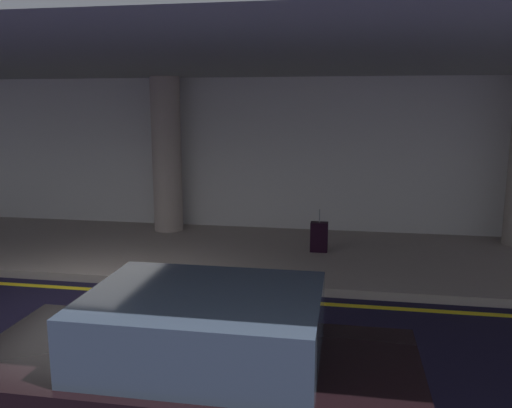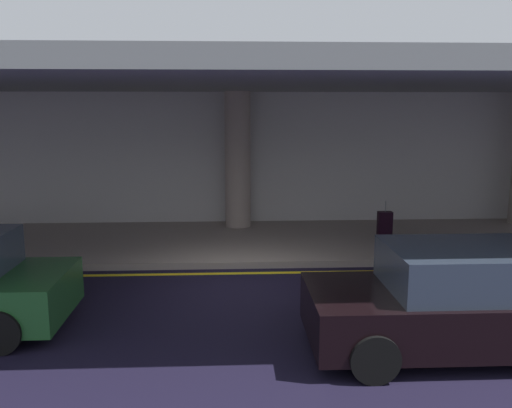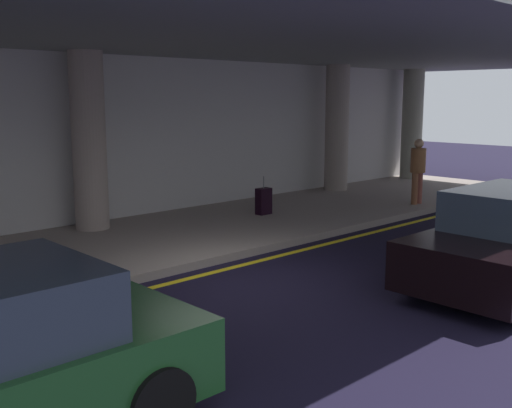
# 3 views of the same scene
# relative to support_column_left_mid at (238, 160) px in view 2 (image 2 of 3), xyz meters

# --- Properties ---
(ground_plane) EXTENTS (60.00, 60.00, 0.00)m
(ground_plane) POSITION_rel_support_column_left_mid_xyz_m (0.00, -4.58, -1.97)
(ground_plane) COLOR black
(sidewalk) EXTENTS (26.00, 4.20, 0.15)m
(sidewalk) POSITION_rel_support_column_left_mid_xyz_m (0.00, -1.48, -1.90)
(sidewalk) COLOR gray
(sidewalk) RESTS_ON ground
(lane_stripe_yellow) EXTENTS (26.00, 0.14, 0.01)m
(lane_stripe_yellow) POSITION_rel_support_column_left_mid_xyz_m (0.00, -3.89, -1.97)
(lane_stripe_yellow) COLOR yellow
(lane_stripe_yellow) RESTS_ON ground
(support_column_left_mid) EXTENTS (0.69, 0.69, 3.65)m
(support_column_left_mid) POSITION_rel_support_column_left_mid_xyz_m (0.00, 0.00, 0.00)
(support_column_left_mid) COLOR gray
(support_column_left_mid) RESTS_ON sidewalk
(ceiling_overhang) EXTENTS (28.00, 13.20, 0.30)m
(ceiling_overhang) POSITION_rel_support_column_left_mid_xyz_m (0.00, -1.98, 1.97)
(ceiling_overhang) COLOR gray
(ceiling_overhang) RESTS_ON support_column_far_left
(terminal_back_wall) EXTENTS (26.00, 0.30, 3.80)m
(terminal_back_wall) POSITION_rel_support_column_left_mid_xyz_m (0.00, 0.77, -0.07)
(terminal_back_wall) COLOR #B7B3B1
(terminal_back_wall) RESTS_ON ground
(car_black) EXTENTS (4.10, 1.92, 1.50)m
(car_black) POSITION_rel_support_column_left_mid_xyz_m (2.93, -7.64, -1.26)
(car_black) COLOR black
(car_black) RESTS_ON ground
(suitcase_upright_primary) EXTENTS (0.36, 0.22, 0.90)m
(suitcase_upright_primary) POSITION_rel_support_column_left_mid_xyz_m (3.72, -1.33, -1.51)
(suitcase_upright_primary) COLOR black
(suitcase_upright_primary) RESTS_ON sidewalk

